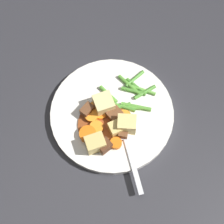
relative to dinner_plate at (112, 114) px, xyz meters
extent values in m
plane|color=#2D2D33|center=(0.00, 0.00, -0.01)|extent=(3.00, 3.00, 0.00)
cylinder|color=white|center=(0.00, 0.00, 0.00)|extent=(0.26, 0.26, 0.02)
cylinder|color=brown|center=(0.03, 0.00, 0.01)|extent=(0.11, 0.11, 0.00)
cylinder|color=orange|center=(0.07, -0.01, 0.02)|extent=(0.05, 0.05, 0.01)
cylinder|color=orange|center=(0.00, 0.03, 0.01)|extent=(0.04, 0.04, 0.01)
cylinder|color=orange|center=(0.05, -0.01, 0.01)|extent=(0.04, 0.04, 0.01)
cylinder|color=orange|center=(0.06, 0.04, 0.01)|extent=(0.03, 0.03, 0.01)
cylinder|color=orange|center=(0.03, -0.03, 0.01)|extent=(0.03, 0.03, 0.01)
cylinder|color=orange|center=(0.02, -0.03, 0.01)|extent=(0.04, 0.04, 0.01)
cylinder|color=orange|center=(0.02, -0.02, 0.01)|extent=(0.03, 0.03, 0.01)
cube|color=#E5CC7A|center=(0.01, 0.04, 0.03)|extent=(0.05, 0.05, 0.03)
cube|color=#EAD68C|center=(0.00, -0.02, 0.03)|extent=(0.05, 0.05, 0.03)
cube|color=#DBBC6B|center=(0.03, 0.03, 0.02)|extent=(0.04, 0.04, 0.03)
cube|color=#DBBC6B|center=(0.08, 0.01, 0.02)|extent=(0.05, 0.05, 0.03)
cube|color=brown|center=(0.03, 0.05, 0.02)|extent=(0.03, 0.02, 0.02)
cube|color=#4C2B19|center=(0.07, 0.03, 0.02)|extent=(0.03, 0.03, 0.02)
cube|color=brown|center=(0.03, -0.04, 0.02)|extent=(0.03, 0.02, 0.02)
cube|color=brown|center=(0.01, 0.01, 0.02)|extent=(0.04, 0.04, 0.02)
cylinder|color=#599E38|center=(-0.02, 0.01, 0.01)|extent=(0.04, 0.08, 0.01)
cylinder|color=#4C8E33|center=(-0.02, 0.00, 0.01)|extent=(0.03, 0.08, 0.01)
cylinder|color=#4C8E33|center=(-0.07, 0.01, 0.01)|extent=(0.02, 0.05, 0.01)
cylinder|color=#599E38|center=(-0.07, 0.00, 0.01)|extent=(0.02, 0.07, 0.01)
cylinder|color=#4C8E33|center=(-0.09, 0.00, 0.01)|extent=(0.05, 0.02, 0.01)
cylinder|color=#4C8E33|center=(-0.08, 0.04, 0.01)|extent=(0.05, 0.03, 0.01)
cylinder|color=#4C8E33|center=(-0.08, 0.01, 0.01)|extent=(0.02, 0.05, 0.01)
cylinder|color=#599E38|center=(-0.04, 0.04, 0.01)|extent=(0.03, 0.06, 0.01)
cylinder|color=#66AD42|center=(-0.08, 0.03, 0.01)|extent=(0.02, 0.06, 0.01)
cylinder|color=#4C8E33|center=(-0.01, 0.00, 0.01)|extent=(0.06, 0.05, 0.01)
cylinder|color=#599E38|center=(-0.03, -0.03, 0.01)|extent=(0.02, 0.05, 0.01)
cylinder|color=#66AD42|center=(-0.01, 0.01, 0.01)|extent=(0.01, 0.05, 0.01)
cube|color=silver|center=(0.08, 0.10, 0.01)|extent=(0.09, 0.09, 0.00)
cube|color=silver|center=(0.03, 0.05, 0.01)|extent=(0.03, 0.03, 0.00)
cylinder|color=silver|center=(0.00, 0.04, 0.01)|extent=(0.03, 0.03, 0.00)
cylinder|color=silver|center=(0.01, 0.03, 0.01)|extent=(0.03, 0.03, 0.00)
cylinder|color=silver|center=(0.01, 0.03, 0.01)|extent=(0.03, 0.03, 0.00)
cylinder|color=silver|center=(0.02, 0.02, 0.01)|extent=(0.03, 0.03, 0.00)
camera|label=1|loc=(0.24, 0.15, 0.66)|focal=54.31mm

